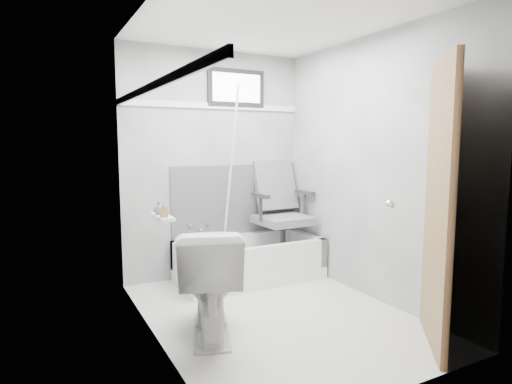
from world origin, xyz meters
TOP-DOWN VIEW (x-y plane):
  - floor at (0.00, 0.00)m, footprint 2.60×2.60m
  - ceiling at (0.00, 0.00)m, footprint 2.60×2.60m
  - wall_back at (0.00, 1.30)m, footprint 2.00×0.02m
  - wall_front at (0.00, -1.30)m, footprint 2.00×0.02m
  - wall_left at (-1.00, 0.00)m, footprint 0.02×2.60m
  - wall_right at (1.00, 0.00)m, footprint 0.02×2.60m
  - bathtub at (0.23, 0.93)m, footprint 1.50×0.70m
  - office_chair at (0.66, 0.96)m, footprint 0.67×0.67m
  - toilet at (-0.62, -0.08)m, footprint 0.72×0.94m
  - door at (0.98, -1.28)m, footprint 0.78×0.78m
  - window at (0.25, 1.29)m, footprint 0.66×0.04m
  - backerboard at (0.25, 1.29)m, footprint 1.50×0.02m
  - trim_back at (0.00, 1.29)m, footprint 2.00×0.02m
  - trim_left at (-0.99, 0.00)m, footprint 0.02×2.60m
  - pole at (0.07, 1.06)m, footprint 0.02×0.47m
  - shelf at (-0.93, 0.04)m, footprint 0.10×0.32m
  - soap_bottle_a at (-0.94, -0.04)m, footprint 0.05×0.05m
  - soap_bottle_b at (-0.94, 0.10)m, footprint 0.10×0.10m
  - faucet at (-0.20, 1.27)m, footprint 0.26×0.10m

SIDE VIEW (x-z plane):
  - floor at x=0.00m, z-range 0.00..0.00m
  - bathtub at x=0.23m, z-range 0.00..0.42m
  - toilet at x=-0.62m, z-range 0.00..0.82m
  - faucet at x=-0.20m, z-range 0.47..0.63m
  - office_chair at x=0.66m, z-range 0.12..1.24m
  - backerboard at x=0.25m, z-range 0.41..1.19m
  - shelf at x=-0.93m, z-range 0.89..0.91m
  - soap_bottle_b at x=-0.94m, z-range 0.91..1.01m
  - soap_bottle_a at x=-0.94m, z-range 0.91..1.02m
  - door at x=0.98m, z-range 0.00..2.00m
  - pole at x=0.07m, z-range 0.10..2.00m
  - wall_back at x=0.00m, z-range 0.00..2.40m
  - wall_front at x=0.00m, z-range 0.00..2.40m
  - wall_left at x=-1.00m, z-range 0.00..2.40m
  - wall_right at x=1.00m, z-range 0.00..2.40m
  - trim_back at x=0.00m, z-range 1.79..1.85m
  - trim_left at x=-0.99m, z-range 1.79..1.85m
  - window at x=0.25m, z-range 1.82..2.22m
  - ceiling at x=0.00m, z-range 2.40..2.40m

